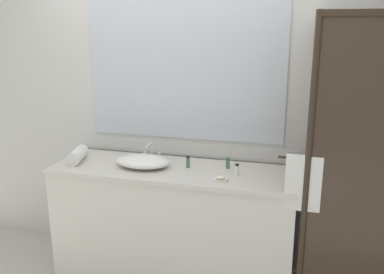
{
  "coord_description": "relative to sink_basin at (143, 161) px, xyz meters",
  "views": [
    {
      "loc": [
        0.88,
        -2.68,
        1.89
      ],
      "look_at": [
        0.15,
        0.0,
        1.15
      ],
      "focal_mm": 37.64,
      "sensor_mm": 36.0,
      "label": 1
    }
  ],
  "objects": [
    {
      "name": "soap_dish",
      "position": [
        0.61,
        -0.13,
        -0.03
      ],
      "size": [
        0.1,
        0.07,
        0.04
      ],
      "color": "silver",
      "rests_on": "vanity_cabinet"
    },
    {
      "name": "faucet",
      "position": [
        0.0,
        0.18,
        0.0
      ],
      "size": [
        0.17,
        0.15,
        0.14
      ],
      "color": "silver",
      "rests_on": "vanity_cabinet"
    },
    {
      "name": "vanity_cabinet",
      "position": [
        0.22,
        0.04,
        -0.49
      ],
      "size": [
        1.8,
        0.58,
        0.9
      ],
      "color": "silver",
      "rests_on": "ground_plane"
    },
    {
      "name": "amenity_bottle_shampoo",
      "position": [
        0.62,
        0.13,
        -0.0
      ],
      "size": [
        0.03,
        0.03,
        0.08
      ],
      "color": "#4C7056",
      "rests_on": "vanity_cabinet"
    },
    {
      "name": "sink_basin",
      "position": [
        0.0,
        0.0,
        0.0
      ],
      "size": [
        0.41,
        0.28,
        0.09
      ],
      "primitive_type": "ellipsoid",
      "color": "white",
      "rests_on": "vanity_cabinet"
    },
    {
      "name": "shower_enclosure",
      "position": [
        1.5,
        -0.16,
        0.08
      ],
      "size": [
        1.2,
        0.59,
        2.0
      ],
      "color": "#2D2319",
      "rests_on": "ground_plane"
    },
    {
      "name": "amenity_bottle_conditioner",
      "position": [
        0.7,
        0.0,
        -0.0
      ],
      "size": [
        0.03,
        0.03,
        0.08
      ],
      "color": "white",
      "rests_on": "vanity_cabinet"
    },
    {
      "name": "wall_back_with_mirror",
      "position": [
        0.22,
        0.37,
        0.36
      ],
      "size": [
        4.4,
        0.06,
        2.6
      ],
      "color": "silver",
      "rests_on": "ground_plane"
    },
    {
      "name": "amenity_bottle_body_wash",
      "position": [
        0.33,
        0.08,
        -0.0
      ],
      "size": [
        0.03,
        0.03,
        0.09
      ],
      "color": "#4C7056",
      "rests_on": "vanity_cabinet"
    },
    {
      "name": "rolled_towel_near_edge",
      "position": [
        -0.54,
        -0.01,
        0.01
      ],
      "size": [
        0.16,
        0.27,
        0.1
      ],
      "primitive_type": "cylinder",
      "rotation": [
        1.57,
        0.0,
        0.24
      ],
      "color": "white",
      "rests_on": "vanity_cabinet"
    }
  ]
}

